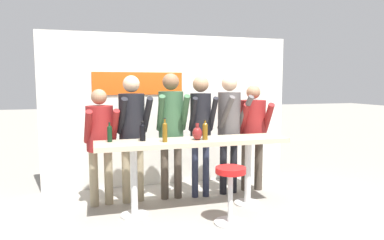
{
  "coord_description": "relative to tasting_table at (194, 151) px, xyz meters",
  "views": [
    {
      "loc": [
        -1.26,
        -4.27,
        1.69
      ],
      "look_at": [
        0.0,
        0.08,
        1.21
      ],
      "focal_mm": 32.0,
      "sensor_mm": 36.0,
      "label": 1
    }
  ],
  "objects": [
    {
      "name": "ground_plane",
      "position": [
        0.0,
        0.0,
        -0.81
      ],
      "size": [
        40.0,
        40.0,
        0.0
      ],
      "primitive_type": "plane",
      "color": "gray"
    },
    {
      "name": "back_wall",
      "position": [
        -0.01,
        1.35,
        0.44
      ],
      "size": [
        4.15,
        0.12,
        2.49
      ],
      "color": "silver",
      "rests_on": "ground_plane"
    },
    {
      "name": "wine_bottle_3",
      "position": [
        -1.07,
        0.12,
        0.27
      ],
      "size": [
        0.06,
        0.06,
        0.25
      ],
      "color": "black",
      "rests_on": "tasting_table"
    },
    {
      "name": "wine_bottle_2",
      "position": [
        0.14,
        -0.06,
        0.27
      ],
      "size": [
        0.07,
        0.07,
        0.27
      ],
      "color": "brown",
      "rests_on": "tasting_table"
    },
    {
      "name": "person_center_left",
      "position": [
        -0.19,
        0.52,
        0.34
      ],
      "size": [
        0.45,
        0.58,
        1.83
      ],
      "rotation": [
        0.0,
        0.0,
        -0.06
      ],
      "color": "#473D33",
      "rests_on": "ground_plane"
    },
    {
      "name": "wine_bottle_0",
      "position": [
        -0.4,
        -0.09,
        0.29
      ],
      "size": [
        0.06,
        0.06,
        0.31
      ],
      "color": "brown",
      "rests_on": "tasting_table"
    },
    {
      "name": "decorative_vase",
      "position": [
        0.04,
        -0.04,
        0.24
      ],
      "size": [
        0.13,
        0.13,
        0.22
      ],
      "color": "maroon",
      "rests_on": "tasting_table"
    },
    {
      "name": "bar_stool",
      "position": [
        0.29,
        -0.57,
        -0.35
      ],
      "size": [
        0.38,
        0.38,
        0.7
      ],
      "color": "silver",
      "rests_on": "ground_plane"
    },
    {
      "name": "person_far_left",
      "position": [
        -1.18,
        0.52,
        0.19
      ],
      "size": [
        0.48,
        0.57,
        1.62
      ],
      "rotation": [
        0.0,
        0.0,
        0.14
      ],
      "color": "gray",
      "rests_on": "ground_plane"
    },
    {
      "name": "person_right",
      "position": [
        1.13,
        0.57,
        0.22
      ],
      "size": [
        0.52,
        0.6,
        1.67
      ],
      "rotation": [
        0.0,
        0.0,
        -0.15
      ],
      "color": "#473D33",
      "rests_on": "ground_plane"
    },
    {
      "name": "person_center_right",
      "position": [
        0.72,
        0.51,
        0.33
      ],
      "size": [
        0.47,
        0.6,
        1.81
      ],
      "rotation": [
        0.0,
        0.0,
        0.18
      ],
      "color": "black",
      "rests_on": "ground_plane"
    },
    {
      "name": "tasting_table",
      "position": [
        0.0,
        0.0,
        0.0
      ],
      "size": [
        2.55,
        0.54,
        0.96
      ],
      "color": "beige",
      "rests_on": "ground_plane"
    },
    {
      "name": "person_left",
      "position": [
        -0.74,
        0.54,
        0.32
      ],
      "size": [
        0.48,
        0.59,
        1.8
      ],
      "rotation": [
        0.0,
        0.0,
        0.13
      ],
      "color": "gray",
      "rests_on": "ground_plane"
    },
    {
      "name": "wine_bottle_1",
      "position": [
        -0.66,
        0.07,
        0.27
      ],
      "size": [
        0.07,
        0.07,
        0.26
      ],
      "color": "black",
      "rests_on": "tasting_table"
    },
    {
      "name": "person_center",
      "position": [
        0.25,
        0.47,
        0.34
      ],
      "size": [
        0.4,
        0.54,
        1.8
      ],
      "rotation": [
        0.0,
        0.0,
        -0.1
      ],
      "color": "#23283D",
      "rests_on": "ground_plane"
    }
  ]
}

